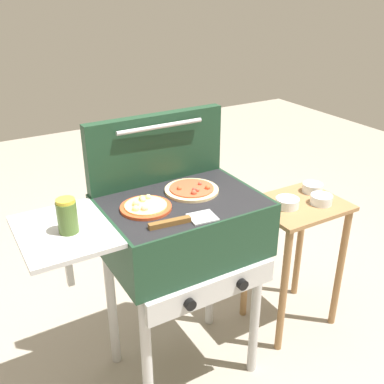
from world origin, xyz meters
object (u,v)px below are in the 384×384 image
at_px(grill, 179,231).
at_px(topping_bowl_far, 287,203).
at_px(prep_table, 295,238).
at_px(pizza_pepperoni, 192,190).
at_px(topping_bowl_near, 321,200).
at_px(pizza_cheese, 145,206).
at_px(sauce_jar, 67,216).
at_px(topping_bowl_middle, 312,188).
at_px(spatula, 183,220).

distance_m(grill, topping_bowl_far, 0.59).
relative_size(prep_table, topping_bowl_far, 6.37).
relative_size(pizza_pepperoni, topping_bowl_near, 2.14).
bearing_deg(grill, topping_bowl_far, 0.59).
height_order(prep_table, topping_bowl_near, topping_bowl_near).
relative_size(topping_bowl_near, topping_bowl_far, 0.94).
distance_m(pizza_cheese, topping_bowl_near, 0.93).
bearing_deg(topping_bowl_near, topping_bowl_far, 160.63).
bearing_deg(topping_bowl_far, pizza_pepperoni, 175.54).
relative_size(sauce_jar, topping_bowl_far, 1.13).
height_order(prep_table, topping_bowl_middle, topping_bowl_middle).
height_order(sauce_jar, spatula, sauce_jar).
distance_m(prep_table, topping_bowl_middle, 0.27).
xyz_separation_m(sauce_jar, prep_table, (1.13, 0.03, -0.45)).
xyz_separation_m(prep_table, topping_bowl_middle, (0.15, 0.07, 0.22)).
height_order(sauce_jar, topping_bowl_near, sauce_jar).
distance_m(sauce_jar, topping_bowl_near, 1.23).
bearing_deg(pizza_pepperoni, prep_table, -4.02).
distance_m(pizza_pepperoni, topping_bowl_middle, 0.75).
xyz_separation_m(spatula, topping_bowl_near, (0.83, 0.11, -0.17)).
relative_size(pizza_cheese, prep_table, 0.28).
bearing_deg(spatula, pizza_pepperoni, 53.06).
height_order(pizza_cheese, topping_bowl_near, pizza_cheese).
xyz_separation_m(grill, topping_bowl_middle, (0.82, 0.07, -0.02)).
height_order(pizza_pepperoni, spatula, pizza_pepperoni).
distance_m(pizza_pepperoni, prep_table, 0.71).
distance_m(topping_bowl_near, topping_bowl_far, 0.18).
relative_size(grill, topping_bowl_far, 8.55).
relative_size(pizza_pepperoni, prep_table, 0.32).
relative_size(prep_table, topping_bowl_near, 6.77).
distance_m(prep_table, topping_bowl_far, 0.24).
xyz_separation_m(spatula, topping_bowl_far, (0.67, 0.17, -0.17)).
distance_m(sauce_jar, topping_bowl_middle, 1.30).
xyz_separation_m(topping_bowl_far, topping_bowl_middle, (0.23, 0.06, 0.00)).
height_order(grill, spatula, spatula).
bearing_deg(topping_bowl_middle, topping_bowl_near, -116.03).
xyz_separation_m(pizza_pepperoni, topping_bowl_near, (0.67, -0.10, -0.17)).
bearing_deg(sauce_jar, spatula, -20.79).
relative_size(pizza_pepperoni, topping_bowl_far, 2.02).
bearing_deg(topping_bowl_middle, spatula, -165.15).
distance_m(spatula, prep_table, 0.86).
bearing_deg(sauce_jar, prep_table, 1.36).
distance_m(topping_bowl_far, topping_bowl_middle, 0.23).
distance_m(pizza_cheese, topping_bowl_middle, 0.99).
bearing_deg(topping_bowl_middle, grill, -175.14).
relative_size(pizza_cheese, spatula, 0.76).
height_order(topping_bowl_far, topping_bowl_middle, same).
relative_size(sauce_jar, topping_bowl_near, 1.21).
height_order(grill, pizza_pepperoni, pizza_pepperoni).
relative_size(pizza_pepperoni, topping_bowl_middle, 2.22).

